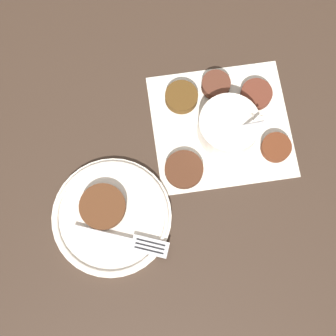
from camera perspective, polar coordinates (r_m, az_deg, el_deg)
name	(u,v)px	position (r m, az deg, el deg)	size (l,w,h in m)	color
ground_plane	(221,112)	(0.93, 6.51, 6.81)	(4.00, 4.00, 0.00)	#38281E
napkin	(221,126)	(0.91, 6.49, 5.12)	(0.28, 0.26, 0.00)	silver
sauce_bowl	(229,127)	(0.89, 7.41, 4.99)	(0.12, 0.11, 0.10)	silver
fritter_0	(184,170)	(0.87, 1.96, -0.19)	(0.07, 0.07, 0.01)	#492818
fritter_1	(256,94)	(0.94, 10.70, 8.83)	(0.06, 0.06, 0.02)	#5B2B1E
fritter_2	(276,147)	(0.91, 13.04, 2.46)	(0.06, 0.06, 0.02)	#5A2B17
fritter_3	(218,84)	(0.93, 6.13, 10.09)	(0.06, 0.06, 0.02)	#522B1E
fritter_4	(181,97)	(0.92, 1.65, 8.63)	(0.06, 0.06, 0.02)	#503415
serving_plate	(112,216)	(0.86, -6.87, -5.89)	(0.22, 0.22, 0.02)	silver
fritter_on_plate	(103,207)	(0.85, -7.98, -4.68)	(0.08, 0.08, 0.01)	#512D19
fork	(131,242)	(0.84, -4.50, -8.97)	(0.17, 0.09, 0.00)	silver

